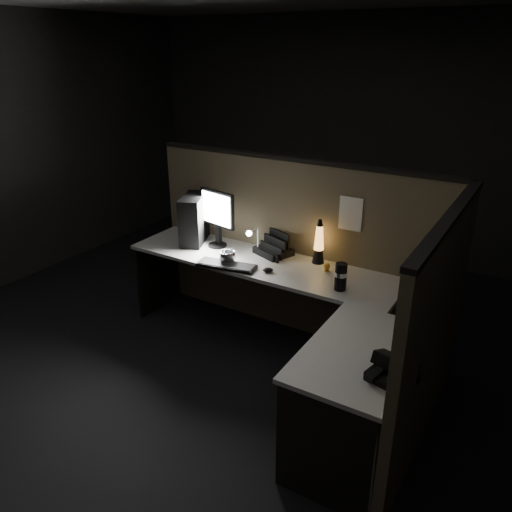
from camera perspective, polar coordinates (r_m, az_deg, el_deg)
The scene contains 17 objects.
floor at distance 3.92m, azimuth -2.23°, elevation -13.96°, with size 6.00×6.00×0.00m, color black.
room_shell at distance 3.22m, azimuth -2.67°, elevation 9.77°, with size 6.00×6.00×6.00m.
partition_back at distance 4.25m, azimuth 4.51°, elevation 0.75°, with size 2.66×0.06×1.50m, color brown.
partition_right at distance 3.17m, azimuth 19.45°, elevation -8.92°, with size 0.06×1.66×1.50m, color brown.
desk at distance 3.71m, azimuth 2.13°, elevation -5.62°, with size 2.60×1.60×0.73m.
pc_tower at distance 4.43m, azimuth -7.10°, elevation 4.22°, with size 0.18×0.40×0.42m, color black.
monitor at distance 4.29m, azimuth -4.44°, elevation 4.92°, with size 0.38×0.16×0.49m.
keyboard at distance 3.96m, azimuth -3.38°, elevation -1.08°, with size 0.47×0.16×0.02m, color black.
mouse at distance 3.87m, azimuth 1.35°, elevation -1.59°, with size 0.08×0.06×0.03m, color black.
clip_lamp at distance 4.12m, azimuth -0.30°, elevation 1.89°, with size 0.05×0.19×0.24m.
organizer at distance 4.19m, azimuth 2.08°, elevation 0.86°, with size 0.34×0.32×0.21m.
lava_lamp at distance 4.01m, azimuth 7.20°, elevation 1.25°, with size 0.10×0.10×0.37m.
travel_mug at distance 3.60m, azimuth 9.65°, elevation -2.35°, with size 0.09×0.09×0.20m, color black.
steel_mug at distance 4.01m, azimuth -3.28°, elevation -0.17°, with size 0.13×0.13×0.10m, color silver.
figurine at distance 3.90m, azimuth 8.11°, elevation -1.14°, with size 0.05×0.05×0.05m, color #FF9E28.
pinned_paper at distance 3.90m, azimuth 10.75°, elevation 4.75°, with size 0.19×0.00×0.27m, color white.
desk_phone at distance 2.77m, azimuth 15.33°, elevation -12.54°, with size 0.26×0.26×0.13m.
Camera 1 is at (1.75, -2.60, 2.35)m, focal length 35.00 mm.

